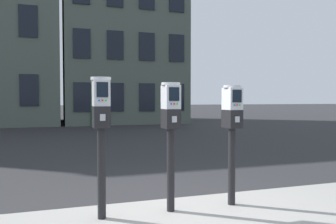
% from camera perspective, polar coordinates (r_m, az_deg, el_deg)
% --- Properties ---
extents(ground_plane, '(160.00, 160.00, 0.00)m').
position_cam_1_polar(ground_plane, '(4.40, 0.53, -16.84)').
color(ground_plane, '#28282B').
extents(parking_meter_near_kerb, '(0.22, 0.25, 1.53)m').
position_cam_1_polar(parking_meter_near_kerb, '(3.70, -11.19, -1.58)').
color(parking_meter_near_kerb, black).
rests_on(parking_meter_near_kerb, sidewalk_slab).
extents(parking_meter_twin_adjacent, '(0.22, 0.25, 1.48)m').
position_cam_1_polar(parking_meter_twin_adjacent, '(3.88, 0.46, -1.83)').
color(parking_meter_twin_adjacent, black).
rests_on(parking_meter_twin_adjacent, sidewalk_slab).
extents(parking_meter_end_of_row, '(0.22, 0.25, 1.46)m').
position_cam_1_polar(parking_meter_end_of_row, '(4.20, 10.73, -1.77)').
color(parking_meter_end_of_row, black).
rests_on(parking_meter_end_of_row, sidewalk_slab).
extents(townhouse_brownstone, '(7.06, 6.95, 11.27)m').
position_cam_1_polar(townhouse_brownstone, '(22.57, -8.03, 12.89)').
color(townhouse_brownstone, '#4C564C').
rests_on(townhouse_brownstone, ground_plane).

